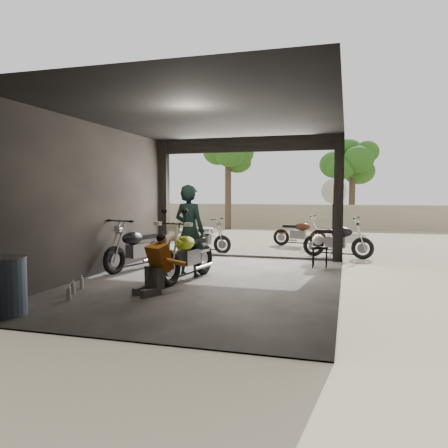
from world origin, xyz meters
The scene contains 16 objects.
ground centered at (0.00, 0.00, 0.00)m, with size 80.00×80.00×0.00m, color #7A6D56.
garage centered at (0.00, 0.55, 1.28)m, with size 7.00×7.13×3.20m.
boundary_wall centered at (0.00, 14.00, 0.60)m, with size 18.00×0.30×1.20m, color gray.
tree_left centered at (-3.00, 12.50, 3.99)m, with size 2.20×2.20×5.60m.
tree_right centered at (2.80, 14.00, 3.56)m, with size 2.20×2.20×5.00m.
main_bike centered at (-0.45, 0.12, 0.61)m, with size 0.75×1.82×1.21m, color beige, non-canonical shape.
left_bike centered at (-2.00, 0.94, 0.58)m, with size 0.71×1.73×1.17m, color black, non-canonical shape.
outside_bike_a centered at (-1.45, 4.09, 0.52)m, with size 0.63×1.52×1.03m, color black, non-canonical shape.
outside_bike_b centered at (1.09, 6.42, 0.52)m, with size 0.63×1.54×1.04m, color #411D0F, non-canonical shape.
outside_bike_c centered at (2.36, 4.11, 0.56)m, with size 0.68×1.65×1.12m, color black, non-canonical shape.
rider centered at (-0.55, 0.50, 0.96)m, with size 0.70×0.46×1.92m, color black.
mechanic centered at (-0.56, -1.20, 0.51)m, with size 0.52×0.70×1.02m, color #BA6718, non-canonical shape.
stool centered at (2.00, 2.32, 0.43)m, with size 0.36×0.36×0.50m.
helmet centered at (1.97, 2.27, 0.65)m, with size 0.30×0.32×0.29m, color silver.
oil_drum centered at (-2.00, -3.00, 0.42)m, with size 0.54×0.54×0.84m, color #3F5169.
sign_post centered at (2.22, 4.88, 1.44)m, with size 0.72×0.08×2.16m.
Camera 1 is at (2.60, -7.99, 1.74)m, focal length 35.00 mm.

